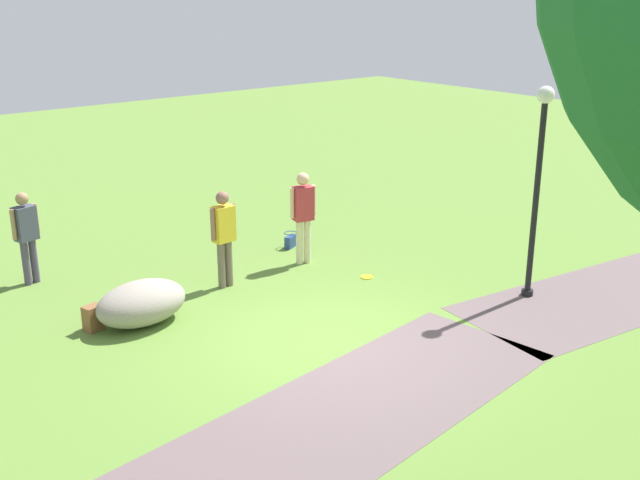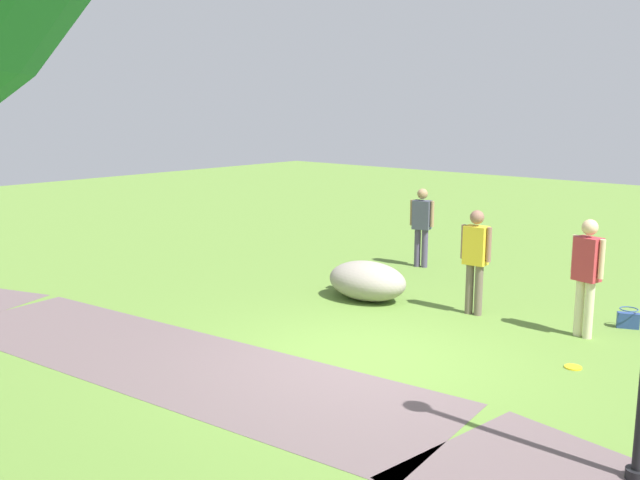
{
  "view_description": "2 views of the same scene",
  "coord_description": "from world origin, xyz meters",
  "px_view_note": "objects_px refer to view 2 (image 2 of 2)",
  "views": [
    {
      "loc": [
        6.6,
        7.76,
        5.04
      ],
      "look_at": [
        -0.42,
        -0.72,
        1.32
      ],
      "focal_mm": 42.89,
      "sensor_mm": 36.0,
      "label": 1
    },
    {
      "loc": [
        -5.53,
        7.11,
        3.37
      ],
      "look_at": [
        1.52,
        -0.82,
        1.32
      ],
      "focal_mm": 39.67,
      "sensor_mm": 36.0,
      "label": 2
    }
  ],
  "objects_px": {
    "man_near_boulder": "(422,222)",
    "handbag_on_grass": "(628,319)",
    "frisbee_on_grass": "(573,367)",
    "backpack_by_boulder": "(346,280)",
    "passerby_on_path": "(475,254)",
    "lawn_boulder": "(367,281)",
    "woman_with_handbag": "(587,269)"
  },
  "relations": [
    {
      "from": "woman_with_handbag",
      "to": "frisbee_on_grass",
      "type": "distance_m",
      "value": 1.72
    },
    {
      "from": "woman_with_handbag",
      "to": "man_near_boulder",
      "type": "relative_size",
      "value": 1.06
    },
    {
      "from": "backpack_by_boulder",
      "to": "frisbee_on_grass",
      "type": "relative_size",
      "value": 1.8
    },
    {
      "from": "lawn_boulder",
      "to": "frisbee_on_grass",
      "type": "distance_m",
      "value": 4.11
    },
    {
      "from": "passerby_on_path",
      "to": "frisbee_on_grass",
      "type": "height_order",
      "value": "passerby_on_path"
    },
    {
      "from": "man_near_boulder",
      "to": "handbag_on_grass",
      "type": "distance_m",
      "value": 4.96
    },
    {
      "from": "handbag_on_grass",
      "to": "frisbee_on_grass",
      "type": "relative_size",
      "value": 1.61
    },
    {
      "from": "frisbee_on_grass",
      "to": "handbag_on_grass",
      "type": "bearing_deg",
      "value": -88.83
    },
    {
      "from": "passerby_on_path",
      "to": "handbag_on_grass",
      "type": "bearing_deg",
      "value": -156.68
    },
    {
      "from": "man_near_boulder",
      "to": "handbag_on_grass",
      "type": "bearing_deg",
      "value": 163.54
    },
    {
      "from": "backpack_by_boulder",
      "to": "man_near_boulder",
      "type": "bearing_deg",
      "value": -89.36
    },
    {
      "from": "handbag_on_grass",
      "to": "frisbee_on_grass",
      "type": "xyz_separation_m",
      "value": [
        -0.04,
        2.19,
        -0.13
      ]
    },
    {
      "from": "lawn_boulder",
      "to": "backpack_by_boulder",
      "type": "bearing_deg",
      "value": -20.46
    },
    {
      "from": "frisbee_on_grass",
      "to": "woman_with_handbag",
      "type": "bearing_deg",
      "value": -72.94
    },
    {
      "from": "backpack_by_boulder",
      "to": "frisbee_on_grass",
      "type": "height_order",
      "value": "backpack_by_boulder"
    },
    {
      "from": "woman_with_handbag",
      "to": "backpack_by_boulder",
      "type": "bearing_deg",
      "value": 3.46
    },
    {
      "from": "woman_with_handbag",
      "to": "handbag_on_grass",
      "type": "relative_size",
      "value": 4.88
    },
    {
      "from": "passerby_on_path",
      "to": "woman_with_handbag",
      "type": "bearing_deg",
      "value": -178.12
    },
    {
      "from": "frisbee_on_grass",
      "to": "backpack_by_boulder",
      "type": "bearing_deg",
      "value": -12.74
    },
    {
      "from": "woman_with_handbag",
      "to": "passerby_on_path",
      "type": "height_order",
      "value": "woman_with_handbag"
    },
    {
      "from": "woman_with_handbag",
      "to": "handbag_on_grass",
      "type": "height_order",
      "value": "woman_with_handbag"
    },
    {
      "from": "man_near_boulder",
      "to": "frisbee_on_grass",
      "type": "bearing_deg",
      "value": 142.96
    },
    {
      "from": "lawn_boulder",
      "to": "man_near_boulder",
      "type": "height_order",
      "value": "man_near_boulder"
    },
    {
      "from": "woman_with_handbag",
      "to": "handbag_on_grass",
      "type": "xyz_separation_m",
      "value": [
        -0.36,
        -0.86,
        -0.88
      ]
    },
    {
      "from": "passerby_on_path",
      "to": "backpack_by_boulder",
      "type": "distance_m",
      "value": 2.66
    },
    {
      "from": "lawn_boulder",
      "to": "woman_with_handbag",
      "type": "xyz_separation_m",
      "value": [
        -3.61,
        -0.52,
        0.68
      ]
    },
    {
      "from": "handbag_on_grass",
      "to": "backpack_by_boulder",
      "type": "distance_m",
      "value": 4.8
    },
    {
      "from": "passerby_on_path",
      "to": "backpack_by_boulder",
      "type": "height_order",
      "value": "passerby_on_path"
    },
    {
      "from": "woman_with_handbag",
      "to": "man_near_boulder",
      "type": "distance_m",
      "value": 4.88
    },
    {
      "from": "woman_with_handbag",
      "to": "backpack_by_boulder",
      "type": "relative_size",
      "value": 4.38
    },
    {
      "from": "woman_with_handbag",
      "to": "backpack_by_boulder",
      "type": "height_order",
      "value": "woman_with_handbag"
    },
    {
      "from": "handbag_on_grass",
      "to": "frisbee_on_grass",
      "type": "height_order",
      "value": "handbag_on_grass"
    }
  ]
}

